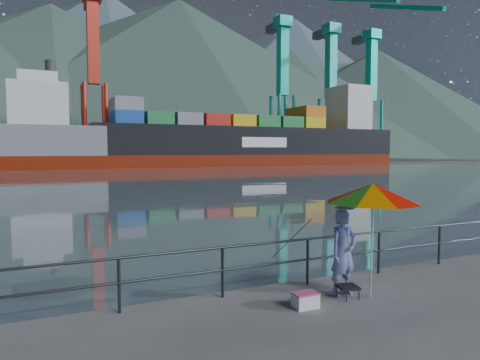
# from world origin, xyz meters

# --- Properties ---
(harbor_water) EXTENTS (500.00, 280.00, 0.00)m
(harbor_water) POSITION_xyz_m (0.00, 130.00, 0.00)
(harbor_water) COLOR slate
(harbor_water) RESTS_ON ground
(far_dock) EXTENTS (200.00, 40.00, 0.40)m
(far_dock) POSITION_xyz_m (10.00, 93.00, 0.00)
(far_dock) COLOR #514F4C
(far_dock) RESTS_ON ground
(guardrail) EXTENTS (22.00, 0.06, 1.03)m
(guardrail) POSITION_xyz_m (0.00, 1.70, 0.52)
(guardrail) COLOR #2D3033
(guardrail) RESTS_ON ground
(mountains) EXTENTS (600.00, 332.80, 80.00)m
(mountains) POSITION_xyz_m (38.82, 207.75, 35.55)
(mountains) COLOR #385147
(mountains) RESTS_ON ground
(port_cranes) EXTENTS (116.00, 28.00, 38.40)m
(port_cranes) POSITION_xyz_m (31.00, 84.00, 16.00)
(port_cranes) COLOR #AF190D
(port_cranes) RESTS_ON ground
(container_stacks) EXTENTS (58.00, 5.40, 7.80)m
(container_stacks) POSITION_xyz_m (33.32, 93.50, 3.14)
(container_stacks) COLOR yellow
(container_stacks) RESTS_ON ground
(fisherman) EXTENTS (0.68, 0.49, 1.74)m
(fisherman) POSITION_xyz_m (1.27, 0.83, 0.87)
(fisherman) COLOR navy
(fisherman) RESTS_ON ground
(beach_umbrella) EXTENTS (2.27, 2.27, 2.28)m
(beach_umbrella) POSITION_xyz_m (1.67, 0.47, 2.08)
(beach_umbrella) COLOR white
(beach_umbrella) RESTS_ON ground
(folding_stool) EXTENTS (0.46, 0.46, 0.25)m
(folding_stool) POSITION_xyz_m (1.23, 0.62, 0.13)
(folding_stool) COLOR black
(folding_stool) RESTS_ON ground
(cooler_bag) EXTENTS (0.46, 0.31, 0.26)m
(cooler_bag) POSITION_xyz_m (0.19, 0.53, 0.13)
(cooler_bag) COLOR silver
(cooler_bag) RESTS_ON ground
(fishing_rod) EXTENTS (0.05, 1.74, 1.22)m
(fishing_rod) POSITION_xyz_m (0.82, 2.15, 0.00)
(fishing_rod) COLOR black
(fishing_rod) RESTS_ON ground
(container_ship) EXTENTS (65.48, 10.91, 18.10)m
(container_ship) POSITION_xyz_m (37.46, 75.28, 5.79)
(container_ship) COLOR #6A1706
(container_ship) RESTS_ON ground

